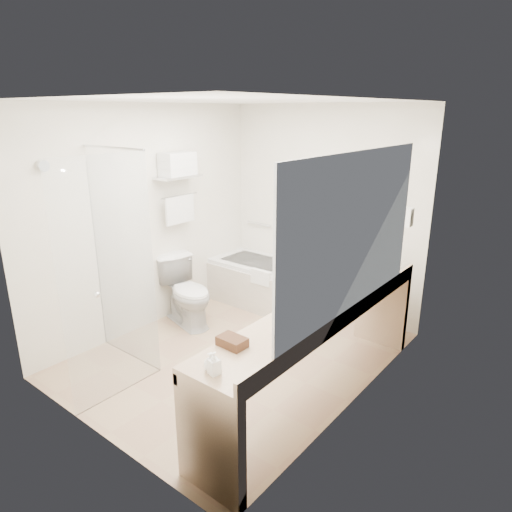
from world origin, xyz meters
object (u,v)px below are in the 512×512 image
Objects in this scene: bathtub at (271,285)px; vanity_counter at (318,333)px; toilet at (187,292)px; amenity_basket at (232,342)px; water_bottle_left at (354,279)px.

bathtub is 0.59× the size of vanity_counter.
vanity_counter reaches higher than toilet.
amenity_basket is (1.81, -1.25, 0.49)m from toilet.
bathtub is 2.09m from vanity_counter.
toilet is at bearing 170.03° from vanity_counter.
water_bottle_left is (-0.02, 0.64, 0.29)m from vanity_counter.
bathtub is at bearing 120.78° from amenity_basket.
water_bottle_left is (1.96, 0.29, 0.54)m from toilet.
toilet is 2.05m from water_bottle_left.
bathtub is 1.14m from toilet.
toilet is (-1.97, 0.35, -0.25)m from vanity_counter.
amenity_basket reaches higher than toilet.
vanity_counter is at bearing 79.85° from amenity_basket.
amenity_basket is (-0.16, -0.90, 0.24)m from vanity_counter.
amenity_basket is 1.11× the size of water_bottle_left.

